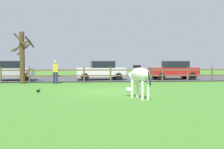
# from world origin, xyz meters

# --- Properties ---
(ground_plane) EXTENTS (60.00, 60.00, 0.00)m
(ground_plane) POSITION_xyz_m (0.00, 0.00, 0.00)
(ground_plane) COLOR #47842D
(parking_asphalt) EXTENTS (28.00, 7.40, 0.05)m
(parking_asphalt) POSITION_xyz_m (0.00, 9.30, 0.03)
(parking_asphalt) COLOR #47474C
(parking_asphalt) RESTS_ON ground_plane
(paddock_fence) EXTENTS (21.70, 0.11, 1.18)m
(paddock_fence) POSITION_xyz_m (-0.20, 5.00, 0.68)
(paddock_fence) COLOR brown
(paddock_fence) RESTS_ON ground_plane
(bare_tree) EXTENTS (1.69, 1.68, 3.67)m
(bare_tree) POSITION_xyz_m (-5.53, 4.87, 2.00)
(bare_tree) COLOR #513A23
(bare_tree) RESTS_ON ground_plane
(zebra) EXTENTS (0.98, 1.84, 1.41)m
(zebra) POSITION_xyz_m (1.31, -2.96, 0.93)
(zebra) COLOR white
(zebra) RESTS_ON ground_plane
(crow_on_grass) EXTENTS (0.21, 0.10, 0.20)m
(crow_on_grass) POSITION_xyz_m (-3.29, -0.85, 0.13)
(crow_on_grass) COLOR black
(crow_on_grass) RESTS_ON ground_plane
(parked_car_red) EXTENTS (4.08, 2.03, 1.56)m
(parked_car_red) POSITION_xyz_m (6.45, 7.42, 0.84)
(parked_car_red) COLOR red
(parked_car_red) RESTS_ON parking_asphalt
(parked_car_silver) EXTENTS (4.14, 2.19, 1.56)m
(parked_car_silver) POSITION_xyz_m (-7.28, 7.27, 0.84)
(parked_car_silver) COLOR #B7BABF
(parked_car_silver) RESTS_ON parking_asphalt
(parked_car_white) EXTENTS (4.13, 2.15, 1.56)m
(parked_car_white) POSITION_xyz_m (0.18, 7.32, 0.84)
(parked_car_white) COLOR white
(parked_car_white) RESTS_ON parking_asphalt
(visitor_near_fence) EXTENTS (0.39, 0.27, 1.64)m
(visitor_near_fence) POSITION_xyz_m (-3.19, 4.57, 0.91)
(visitor_near_fence) COLOR #232847
(visitor_near_fence) RESTS_ON ground_plane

